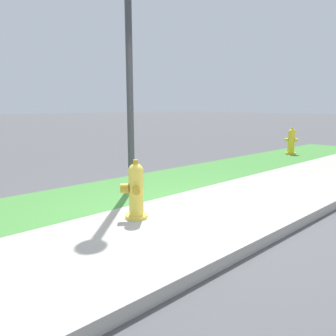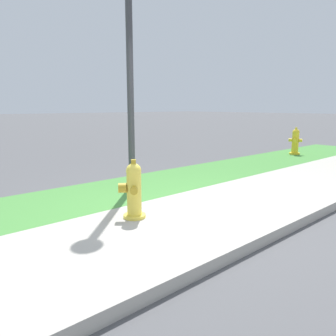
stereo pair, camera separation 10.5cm
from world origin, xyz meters
name	(u,v)px [view 1 (the left image)]	position (x,y,z in m)	size (l,w,h in m)	color
ground_plane	(197,216)	(0.00, 0.00, 0.00)	(120.00, 120.00, 0.00)	#515154
sidewalk_pavement	(197,216)	(0.00, 0.00, 0.01)	(18.00, 1.84, 0.01)	#ADA89E
grass_verge	(119,190)	(0.00, 1.74, 0.00)	(18.00, 1.63, 0.01)	#47893D
street_curb	(269,234)	(0.00, -1.00, 0.06)	(18.00, 0.16, 0.12)	#ADA89E
fire_hydrant_across_street	(291,141)	(6.05, 1.84, 0.37)	(0.35, 0.37, 0.77)	yellow
fire_hydrant_at_driveway	(136,191)	(-0.62, 0.46, 0.35)	(0.33, 0.34, 0.74)	yellow
street_lamp	(128,0)	(0.29, 1.78, 2.99)	(0.32, 0.32, 4.50)	#3D3D42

